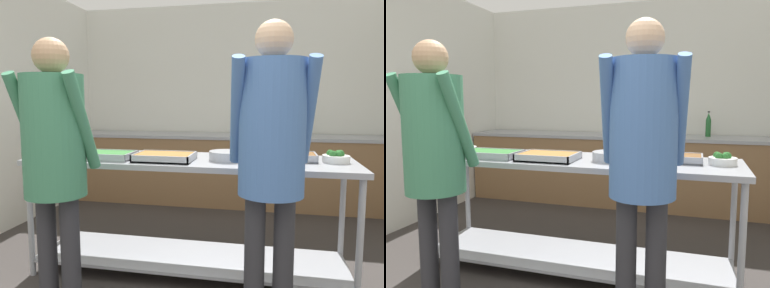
% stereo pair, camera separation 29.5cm
% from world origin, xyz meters
% --- Properties ---
extents(wall_rear, '(4.25, 0.06, 2.65)m').
position_xyz_m(wall_rear, '(0.00, 4.19, 1.32)').
color(wall_rear, silver).
rests_on(wall_rear, ground_plane).
extents(wall_left, '(0.06, 4.31, 2.65)m').
position_xyz_m(wall_left, '(-2.09, 2.10, 1.32)').
color(wall_left, silver).
rests_on(wall_left, ground_plane).
extents(back_counter, '(4.09, 0.65, 0.91)m').
position_xyz_m(back_counter, '(-0.00, 3.82, 0.46)').
color(back_counter, olive).
rests_on(back_counter, ground_plane).
extents(serving_counter, '(2.46, 0.72, 0.91)m').
position_xyz_m(serving_counter, '(0.00, 1.76, 0.62)').
color(serving_counter, '#9EA0A8').
rests_on(serving_counter, ground_plane).
extents(plate_stack, '(0.27, 0.27, 0.05)m').
position_xyz_m(plate_stack, '(-1.03, 1.78, 0.93)').
color(plate_stack, white).
rests_on(plate_stack, serving_counter).
extents(serving_tray_roast, '(0.45, 0.29, 0.05)m').
position_xyz_m(serving_tray_roast, '(-0.63, 1.61, 0.94)').
color(serving_tray_roast, '#9EA0A8').
rests_on(serving_tray_roast, serving_counter).
extents(serving_tray_vegetables, '(0.43, 0.32, 0.05)m').
position_xyz_m(serving_tray_vegetables, '(-0.16, 1.63, 0.94)').
color(serving_tray_vegetables, '#9EA0A8').
rests_on(serving_tray_vegetables, serving_counter).
extents(sauce_pan, '(0.41, 0.27, 0.07)m').
position_xyz_m(sauce_pan, '(0.30, 1.72, 0.95)').
color(sauce_pan, '#9EA0A8').
rests_on(sauce_pan, serving_counter).
extents(serving_tray_greens, '(0.41, 0.27, 0.05)m').
position_xyz_m(serving_tray_greens, '(0.74, 1.84, 0.94)').
color(serving_tray_greens, '#9EA0A8').
rests_on(serving_tray_greens, serving_counter).
extents(broccoli_bowl, '(0.19, 0.19, 0.09)m').
position_xyz_m(broccoli_bowl, '(1.07, 1.80, 0.95)').
color(broccoli_bowl, silver).
rests_on(broccoli_bowl, serving_counter).
extents(guest_serving_left, '(0.47, 0.36, 1.72)m').
position_xyz_m(guest_serving_left, '(-0.65, 0.98, 1.06)').
color(guest_serving_left, '#2D2D33').
rests_on(guest_serving_left, ground_plane).
extents(guest_serving_right, '(0.50, 0.39, 1.79)m').
position_xyz_m(guest_serving_right, '(0.62, 1.12, 1.11)').
color(guest_serving_right, '#2D2D33').
rests_on(guest_serving_right, ground_plane).
extents(water_bottle, '(0.06, 0.06, 0.31)m').
position_xyz_m(water_bottle, '(1.02, 3.92, 1.05)').
color(water_bottle, '#23602D').
rests_on(water_bottle, back_counter).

